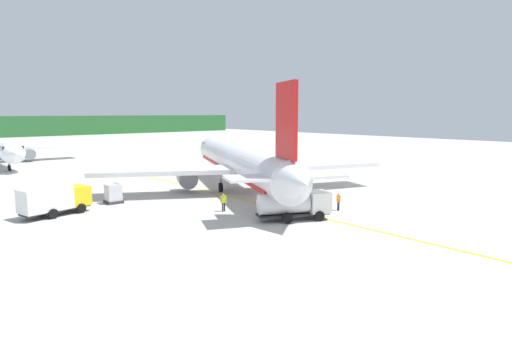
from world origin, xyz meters
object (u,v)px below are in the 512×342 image
(crew_marshaller, at_px, (223,201))
(crew_loader_left, at_px, (338,200))
(crew_loader_right, at_px, (89,192))
(service_truck_fuel, at_px, (55,199))
(service_truck_baggage, at_px, (295,204))
(cargo_container_near, at_px, (114,194))
(airliner_foreground, at_px, (240,162))

(crew_marshaller, bearing_deg, crew_loader_left, -39.33)
(crew_loader_right, bearing_deg, service_truck_fuel, -139.93)
(service_truck_baggage, bearing_deg, cargo_container_near, 117.91)
(cargo_container_near, relative_size, crew_loader_right, 1.18)
(service_truck_fuel, relative_size, crew_marshaller, 3.76)
(service_truck_fuel, bearing_deg, service_truck_baggage, -45.56)
(cargo_container_near, distance_m, crew_marshaller, 12.28)
(crew_loader_left, bearing_deg, service_truck_fuel, 142.80)
(airliner_foreground, bearing_deg, cargo_container_near, 170.38)
(service_truck_fuel, height_order, cargo_container_near, service_truck_fuel)
(crew_marshaller, xyz_separation_m, crew_loader_left, (8.50, -6.97, 0.02))
(crew_marshaller, xyz_separation_m, crew_loader_right, (-7.98, 12.72, 0.06))
(crew_loader_left, bearing_deg, airliner_foreground, 89.67)
(service_truck_fuel, bearing_deg, crew_loader_left, -37.20)
(service_truck_fuel, distance_m, crew_loader_right, 5.88)
(crew_loader_left, relative_size, crew_loader_right, 0.97)
(airliner_foreground, distance_m, service_truck_baggage, 15.90)
(service_truck_fuel, distance_m, cargo_container_near, 6.41)
(airliner_foreground, relative_size, crew_loader_left, 22.74)
(crew_marshaller, bearing_deg, service_truck_baggage, -66.91)
(service_truck_baggage, distance_m, crew_loader_left, 5.69)
(crew_loader_right, bearing_deg, cargo_container_near, -51.83)
(crew_marshaller, relative_size, crew_loader_right, 0.95)
(service_truck_fuel, height_order, crew_loader_right, service_truck_fuel)
(airliner_foreground, xyz_separation_m, crew_marshaller, (-8.59, -8.04, -2.39))
(airliner_foreground, bearing_deg, crew_loader_left, -90.33)
(airliner_foreground, distance_m, service_truck_fuel, 21.15)
(airliner_foreground, height_order, crew_marshaller, airliner_foreground)
(service_truck_baggage, bearing_deg, crew_loader_right, 119.17)
(airliner_foreground, height_order, service_truck_fuel, airliner_foreground)
(cargo_container_near, height_order, crew_loader_right, cargo_container_near)
(airliner_foreground, bearing_deg, crew_loader_right, 164.23)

